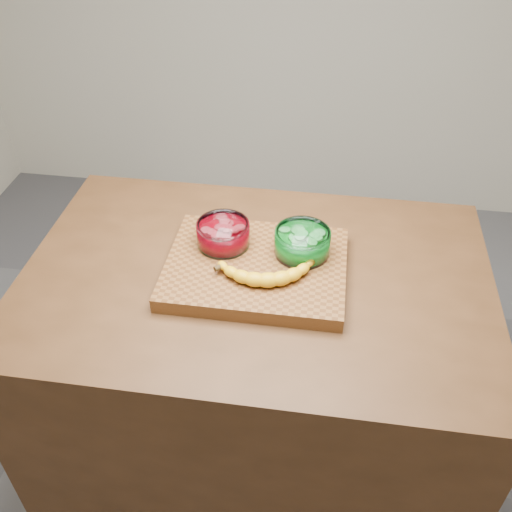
# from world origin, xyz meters

# --- Properties ---
(ground) EXTENTS (3.50, 3.50, 0.00)m
(ground) POSITION_xyz_m (0.00, 0.00, 0.00)
(ground) COLOR #545358
(ground) RESTS_ON ground
(counter) EXTENTS (1.20, 0.80, 0.90)m
(counter) POSITION_xyz_m (0.00, 0.00, 0.45)
(counter) COLOR #472A15
(counter) RESTS_ON ground
(cutting_board) EXTENTS (0.45, 0.35, 0.04)m
(cutting_board) POSITION_xyz_m (0.00, 0.00, 0.92)
(cutting_board) COLOR brown
(cutting_board) RESTS_ON counter
(bowl_red) EXTENTS (0.14, 0.14, 0.06)m
(bowl_red) POSITION_xyz_m (-0.09, 0.06, 0.97)
(bowl_red) COLOR white
(bowl_red) RESTS_ON cutting_board
(bowl_green) EXTENTS (0.14, 0.14, 0.07)m
(bowl_green) POSITION_xyz_m (0.11, 0.06, 0.97)
(bowl_green) COLOR white
(bowl_green) RESTS_ON cutting_board
(banana) EXTENTS (0.27, 0.14, 0.04)m
(banana) POSITION_xyz_m (0.03, -0.04, 0.96)
(banana) COLOR gold
(banana) RESTS_ON cutting_board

